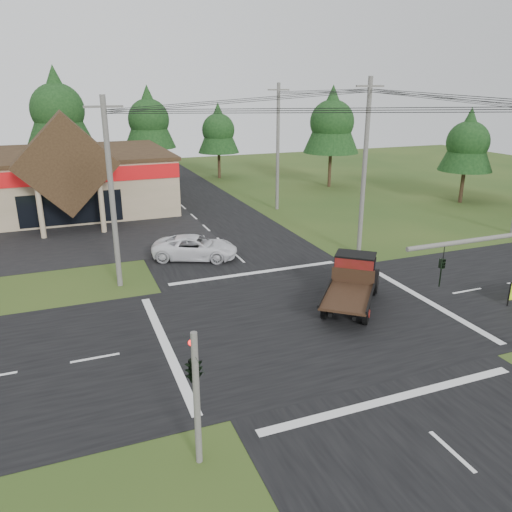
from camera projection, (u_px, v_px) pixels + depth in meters
name	position (u px, v px, depth m)	size (l,w,h in m)	color
ground	(307.00, 320.00, 24.48)	(120.00, 120.00, 0.00)	#274318
road_ns	(307.00, 320.00, 24.48)	(12.00, 120.00, 0.02)	black
road_ew	(307.00, 320.00, 24.48)	(120.00, 12.00, 0.02)	black
parking_apron	(18.00, 243.00, 36.40)	(28.00, 14.00, 0.02)	black
traffic_signal_corner	(193.00, 357.00, 14.31)	(0.53, 2.48, 4.40)	#595651
utility_pole_nw	(112.00, 193.00, 27.04)	(2.00, 0.30, 10.50)	#595651
utility_pole_ne	(364.00, 167.00, 32.39)	(2.00, 0.30, 11.50)	#595651
utility_pole_n	(278.00, 147.00, 44.78)	(2.00, 0.30, 11.20)	#595651
tree_row_c	(57.00, 107.00, 54.36)	(7.28, 7.28, 13.13)	#332316
tree_row_d	(148.00, 117.00, 59.12)	(6.16, 6.16, 11.11)	#332316
tree_row_e	(218.00, 128.00, 60.55)	(5.04, 5.04, 9.09)	#332316
tree_side_ne	(332.00, 120.00, 54.75)	(6.16, 6.16, 11.11)	#332316
tree_side_e_near	(468.00, 140.00, 47.36)	(5.04, 5.04, 9.09)	#332316
antique_flatbed_truck	(351.00, 284.00, 25.59)	(2.33, 6.11, 2.55)	#57180C
white_pickup	(195.00, 247.00, 33.03)	(2.56, 5.55, 1.54)	white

